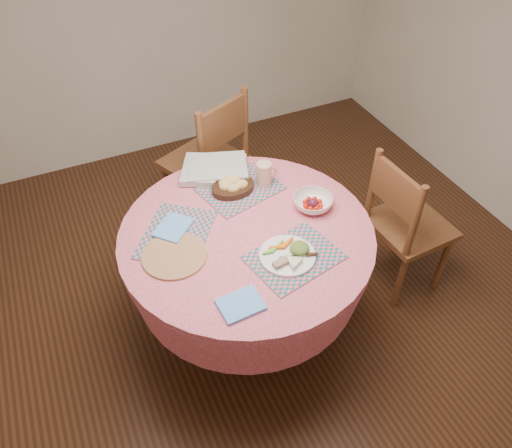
# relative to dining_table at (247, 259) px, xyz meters

# --- Properties ---
(ground) EXTENTS (4.00, 4.00, 0.00)m
(ground) POSITION_rel_dining_table_xyz_m (0.00, 0.00, -0.56)
(ground) COLOR #331C0F
(ground) RESTS_ON ground
(room_envelope) EXTENTS (4.01, 4.01, 2.71)m
(room_envelope) POSITION_rel_dining_table_xyz_m (0.00, 0.00, 1.16)
(room_envelope) COLOR silver
(room_envelope) RESTS_ON ground
(dining_table) EXTENTS (1.24, 1.24, 0.75)m
(dining_table) POSITION_rel_dining_table_xyz_m (0.00, 0.00, 0.00)
(dining_table) COLOR pink
(dining_table) RESTS_ON ground
(chair_right) EXTENTS (0.43, 0.45, 0.92)m
(chair_right) POSITION_rel_dining_table_xyz_m (0.96, -0.06, -0.08)
(chair_right) COLOR brown
(chair_right) RESTS_ON ground
(chair_back) EXTENTS (0.60, 0.59, 1.00)m
(chair_back) POSITION_rel_dining_table_xyz_m (0.15, 0.93, -0.03)
(chair_back) COLOR brown
(chair_back) RESTS_ON ground
(placemat_front) EXTENTS (0.45, 0.38, 0.01)m
(placemat_front) POSITION_rel_dining_table_xyz_m (0.13, -0.25, 0.20)
(placemat_front) COLOR #126769
(placemat_front) RESTS_ON dining_table
(placemat_left) EXTENTS (0.48, 0.50, 0.01)m
(placemat_left) POSITION_rel_dining_table_xyz_m (-0.31, 0.12, 0.20)
(placemat_left) COLOR #126769
(placemat_left) RESTS_ON dining_table
(placemat_back) EXTENTS (0.46, 0.39, 0.01)m
(placemat_back) POSITION_rel_dining_table_xyz_m (0.10, 0.31, 0.20)
(placemat_back) COLOR #126769
(placemat_back) RESTS_ON dining_table
(wicker_trivet) EXTENTS (0.30, 0.30, 0.01)m
(wicker_trivet) POSITION_rel_dining_table_xyz_m (-0.37, -0.01, 0.20)
(wicker_trivet) COLOR #AC774A
(wicker_trivet) RESTS_ON dining_table
(napkin_near) EXTENTS (0.19, 0.15, 0.01)m
(napkin_near) POSITION_rel_dining_table_xyz_m (-0.20, -0.40, 0.20)
(napkin_near) COLOR #60A3F9
(napkin_near) RESTS_ON dining_table
(napkin_far) EXTENTS (0.23, 0.22, 0.01)m
(napkin_far) POSITION_rel_dining_table_xyz_m (-0.32, 0.16, 0.21)
(napkin_far) COLOR #60A3F9
(napkin_far) RESTS_ON placemat_left
(dinner_plate) EXTENTS (0.26, 0.26, 0.05)m
(dinner_plate) POSITION_rel_dining_table_xyz_m (0.11, -0.24, 0.22)
(dinner_plate) COLOR white
(dinner_plate) RESTS_ON placemat_front
(bread_bowl) EXTENTS (0.23, 0.23, 0.08)m
(bread_bowl) POSITION_rel_dining_table_xyz_m (0.06, 0.31, 0.23)
(bread_bowl) COLOR black
(bread_bowl) RESTS_ON placemat_back
(latte_mug) EXTENTS (0.12, 0.08, 0.13)m
(latte_mug) POSITION_rel_dining_table_xyz_m (0.23, 0.29, 0.26)
(latte_mug) COLOR #D5B192
(latte_mug) RESTS_ON placemat_back
(fruit_bowl) EXTENTS (0.21, 0.21, 0.06)m
(fruit_bowl) POSITION_rel_dining_table_xyz_m (0.38, 0.02, 0.22)
(fruit_bowl) COLOR white
(fruit_bowl) RESTS_ON dining_table
(newspaper_stack) EXTENTS (0.43, 0.40, 0.04)m
(newspaper_stack) POSITION_rel_dining_table_xyz_m (0.03, 0.50, 0.22)
(newspaper_stack) COLOR silver
(newspaper_stack) RESTS_ON dining_table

